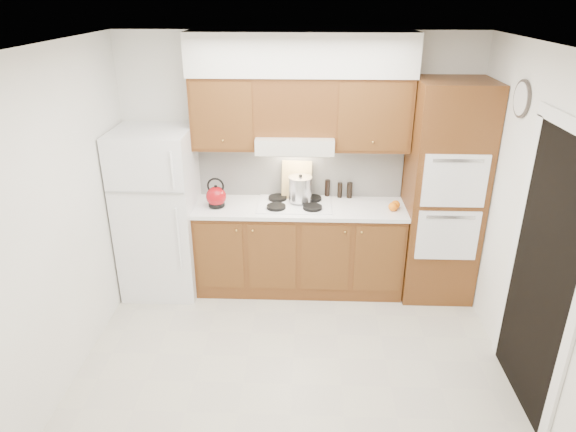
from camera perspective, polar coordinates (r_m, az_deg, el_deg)
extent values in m
plane|color=#B9B2A2|center=(4.64, 0.59, -15.42)|extent=(3.60, 3.60, 0.00)
plane|color=white|center=(3.62, 0.76, 18.47)|extent=(3.60, 3.60, 0.00)
cube|color=white|center=(5.35, 1.11, 5.99)|extent=(3.60, 0.02, 2.60)
cube|color=white|center=(4.38, -23.58, -0.22)|extent=(0.02, 3.00, 2.60)
cube|color=white|center=(4.30, 25.37, -0.96)|extent=(0.02, 3.00, 2.60)
cube|color=white|center=(5.38, -14.13, 0.35)|extent=(0.75, 0.72, 1.72)
cube|color=brown|center=(5.40, 1.24, -3.61)|extent=(2.11, 0.60, 0.90)
cube|color=white|center=(5.19, 1.28, 0.95)|extent=(2.13, 0.62, 0.04)
cube|color=white|center=(5.36, 1.37, 5.12)|extent=(2.11, 0.03, 0.56)
cube|color=brown|center=(5.29, 16.83, 2.41)|extent=(0.70, 0.65, 2.20)
cube|color=brown|center=(5.12, -7.07, 11.35)|extent=(0.63, 0.33, 0.70)
cube|color=brown|center=(5.09, 9.35, 11.16)|extent=(0.73, 0.33, 0.70)
cube|color=silver|center=(5.06, 0.80, 8.18)|extent=(0.75, 0.45, 0.15)
cube|color=brown|center=(5.04, 0.84, 12.20)|extent=(0.75, 0.33, 0.55)
cube|color=silver|center=(4.95, 1.47, 17.56)|extent=(2.13, 0.36, 0.40)
cube|color=white|center=(5.20, 0.74, 1.30)|extent=(0.74, 0.50, 0.01)
cube|color=black|center=(4.12, 26.37, -6.16)|extent=(0.02, 0.90, 2.10)
cylinder|color=#3F3833|center=(4.55, 24.55, 11.76)|extent=(0.02, 0.30, 0.30)
sphere|color=maroon|center=(5.17, -7.99, 2.17)|extent=(0.20, 0.20, 0.20)
cube|color=#DABD70|center=(5.30, 0.97, 3.97)|extent=(0.31, 0.13, 0.40)
cylinder|color=silver|center=(5.20, 1.38, 3.00)|extent=(0.28, 0.28, 0.24)
cylinder|color=black|center=(5.40, 4.39, 3.08)|extent=(0.06, 0.06, 0.19)
cylinder|color=black|center=(5.40, 5.77, 2.88)|extent=(0.07, 0.07, 0.16)
cylinder|color=black|center=(5.40, 6.86, 2.87)|extent=(0.06, 0.06, 0.17)
sphere|color=#DB590B|center=(5.20, 11.86, 1.23)|extent=(0.10, 0.10, 0.09)
sphere|color=orange|center=(5.15, 11.57, 1.02)|extent=(0.11, 0.11, 0.09)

